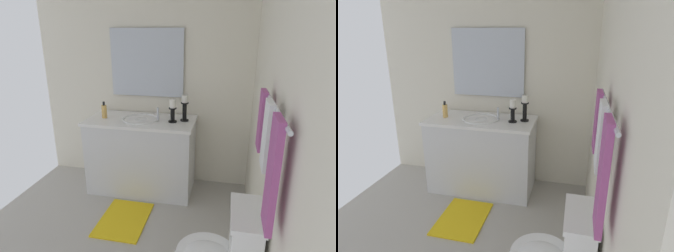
% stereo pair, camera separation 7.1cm
% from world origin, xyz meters
% --- Properties ---
extents(floor, '(2.58, 2.48, 0.02)m').
position_xyz_m(floor, '(0.00, 0.00, -0.01)').
color(floor, '#B2ADA3').
rests_on(floor, ground).
extents(wall_back, '(2.58, 0.04, 2.45)m').
position_xyz_m(wall_back, '(0.00, 1.24, 1.23)').
color(wall_back, silver).
rests_on(wall_back, ground).
extents(wall_left, '(0.04, 2.48, 2.45)m').
position_xyz_m(wall_left, '(-1.29, 0.00, 1.23)').
color(wall_left, silver).
rests_on(wall_left, ground).
extents(vanity_cabinet, '(0.58, 1.17, 0.83)m').
position_xyz_m(vanity_cabinet, '(-0.96, 0.05, 0.42)').
color(vanity_cabinet, silver).
rests_on(vanity_cabinet, ground).
extents(sink_basin, '(0.40, 0.40, 0.24)m').
position_xyz_m(sink_basin, '(-0.96, 0.05, 0.79)').
color(sink_basin, white).
rests_on(sink_basin, vanity_cabinet).
extents(mirror, '(0.02, 0.83, 0.74)m').
position_xyz_m(mirror, '(-1.24, 0.05, 1.40)').
color(mirror, silver).
extents(candle_holder_tall, '(0.09, 0.09, 0.27)m').
position_xyz_m(candle_holder_tall, '(-1.01, 0.52, 0.97)').
color(candle_holder_tall, black).
rests_on(candle_holder_tall, vanity_cabinet).
extents(candle_holder_short, '(0.09, 0.09, 0.24)m').
position_xyz_m(candle_holder_short, '(-0.94, 0.41, 0.95)').
color(candle_holder_short, black).
rests_on(candle_holder_short, vanity_cabinet).
extents(soap_bottle, '(0.06, 0.06, 0.18)m').
position_xyz_m(soap_bottle, '(-0.94, -0.35, 0.90)').
color(soap_bottle, '#E5B259').
rests_on(soap_bottle, vanity_cabinet).
extents(towel_bar, '(0.83, 0.02, 0.02)m').
position_xyz_m(towel_bar, '(0.42, 1.18, 1.39)').
color(towel_bar, silver).
extents(towel_near_vanity, '(0.15, 0.03, 0.36)m').
position_xyz_m(towel_near_vanity, '(0.15, 1.16, 1.23)').
color(towel_near_vanity, '#A54C8C').
rests_on(towel_near_vanity, towel_bar).
extents(towel_center, '(0.16, 0.03, 0.35)m').
position_xyz_m(towel_center, '(0.42, 1.16, 1.23)').
color(towel_center, white).
rests_on(towel_center, towel_bar).
extents(towel_near_corner, '(0.16, 0.03, 0.52)m').
position_xyz_m(towel_near_corner, '(0.70, 1.16, 1.15)').
color(towel_near_corner, '#A54C8C').
rests_on(towel_near_corner, towel_bar).
extents(bath_mat, '(0.60, 0.44, 0.02)m').
position_xyz_m(bath_mat, '(-0.34, 0.05, 0.01)').
color(bath_mat, yellow).
rests_on(bath_mat, ground).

